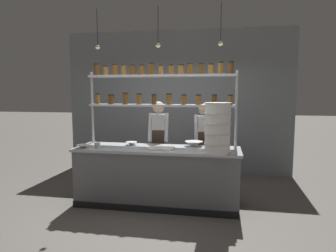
# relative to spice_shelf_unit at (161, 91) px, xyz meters

# --- Properties ---
(ground_plane) EXTENTS (40.00, 40.00, 0.00)m
(ground_plane) POSITION_rel_spice_shelf_unit_xyz_m (0.01, -0.33, -1.82)
(ground_plane) COLOR #5B5651
(back_wall) EXTENTS (5.00, 0.12, 3.14)m
(back_wall) POSITION_rel_spice_shelf_unit_xyz_m (0.01, 1.73, -0.25)
(back_wall) COLOR gray
(back_wall) RESTS_ON ground_plane
(prep_counter) EXTENTS (2.60, 0.76, 0.92)m
(prep_counter) POSITION_rel_spice_shelf_unit_xyz_m (0.01, -0.33, -1.36)
(prep_counter) COLOR slate
(prep_counter) RESTS_ON ground_plane
(spice_shelf_unit) EXTENTS (2.49, 0.28, 2.28)m
(spice_shelf_unit) POSITION_rel_spice_shelf_unit_xyz_m (0.00, 0.00, 0.00)
(spice_shelf_unit) COLOR #B7BABF
(spice_shelf_unit) RESTS_ON ground_plane
(chef_left) EXTENTS (0.38, 0.31, 1.63)m
(chef_left) POSITION_rel_spice_shelf_unit_xyz_m (-0.11, 0.34, -0.88)
(chef_left) COLOR black
(chef_left) RESTS_ON ground_plane
(chef_center) EXTENTS (0.38, 0.30, 1.60)m
(chef_center) POSITION_rel_spice_shelf_unit_xyz_m (0.70, 0.46, -0.91)
(chef_center) COLOR black
(chef_center) RESTS_ON ground_plane
(container_stack) EXTENTS (0.38, 0.38, 0.73)m
(container_stack) POSITION_rel_spice_shelf_unit_xyz_m (0.95, -0.59, -0.53)
(container_stack) COLOR white
(container_stack) RESTS_ON prep_counter
(cutting_board) EXTENTS (0.40, 0.26, 0.02)m
(cutting_board) POSITION_rel_spice_shelf_unit_xyz_m (0.10, -0.43, -0.88)
(cutting_board) COLOR silver
(cutting_board) RESTS_ON prep_counter
(prep_bowl_near_left) EXTENTS (0.19, 0.19, 0.05)m
(prep_bowl_near_left) POSITION_rel_spice_shelf_unit_xyz_m (-0.47, -0.15, -0.87)
(prep_bowl_near_left) COLOR white
(prep_bowl_near_left) RESTS_ON prep_counter
(prep_bowl_center_front) EXTENTS (0.21, 0.21, 0.06)m
(prep_bowl_center_front) POSITION_rel_spice_shelf_unit_xyz_m (-1.13, -0.56, -0.87)
(prep_bowl_center_front) COLOR silver
(prep_bowl_center_front) RESTS_ON prep_counter
(prep_bowl_center_back) EXTENTS (0.30, 0.30, 0.08)m
(prep_bowl_center_back) POSITION_rel_spice_shelf_unit_xyz_m (0.57, -0.09, -0.86)
(prep_bowl_center_back) COLOR silver
(prep_bowl_center_back) RESTS_ON prep_counter
(serving_cup_front) EXTENTS (0.09, 0.09, 0.09)m
(serving_cup_front) POSITION_rel_spice_shelf_unit_xyz_m (-0.91, -0.52, -0.85)
(serving_cup_front) COLOR #B2B7BC
(serving_cup_front) RESTS_ON prep_counter
(pendant_light_row) EXTENTS (1.98, 0.07, 0.62)m
(pendant_light_row) POSITION_rel_spice_shelf_unit_xyz_m (0.02, -0.33, 0.71)
(pendant_light_row) COLOR black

